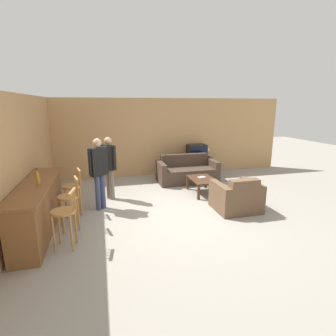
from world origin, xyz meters
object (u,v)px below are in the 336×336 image
Objects in this scene: bar_chair_far at (73,190)px; person_by_window at (109,164)px; armchair_near at (237,197)px; book_on_table at (202,177)px; tv at (197,151)px; table_lamp at (206,148)px; bar_chair_near at (65,216)px; coffee_table at (203,181)px; bar_chair_mid at (69,201)px; tv_unit at (196,165)px; bottle at (37,177)px; couch_far at (187,172)px; person_by_counter at (99,170)px.

bar_chair_far is 0.63× the size of person_by_window.
armchair_near is 1.43m from book_on_table.
person_by_window reaches higher than tv.
tv is at bearing 34.27° from bar_chair_far.
tv is 1.50× the size of table_lamp.
bar_chair_near is 3.88m from coffee_table.
bar_chair_mid is at bearing -179.91° from armchair_near.
bar_chair_mid is at bearing -139.17° from tv_unit.
tv reaches higher than bar_chair_near.
bar_chair_near is at bearing -133.41° from tv.
bottle reaches higher than coffee_table.
couch_far is at bearing -127.57° from tv.
tv is 0.36m from table_lamp.
book_on_table is 2.83m from person_by_counter.
couch_far reaches higher than armchair_near.
armchair_near is 1.34m from coffee_table.
bar_chair_mid is 0.55× the size of couch_far.
person_by_counter is at bearing -145.70° from table_lamp.
person_by_counter is at bearing -168.81° from book_on_table.
tv reaches higher than book_on_table.
book_on_table is (0.06, -1.14, 0.13)m from couch_far.
coffee_table is at bearing 20.38° from bottle.
bar_chair_far is (-0.00, 1.45, 0.00)m from bar_chair_near.
bar_chair_near is at bearing -146.99° from book_on_table.
couch_far is 2.55m from armchair_near.
armchair_near is (0.36, -2.53, 0.00)m from couch_far.
couch_far is at bearing 98.13° from armchair_near.
bar_chair_far is (0.00, 0.70, 0.00)m from bar_chair_mid.
table_lamp is 3.85m from person_by_window.
armchair_near is (3.60, -0.70, -0.27)m from bar_chair_far.
person_by_counter reaches higher than armchair_near.
bottle reaches higher than book_on_table.
bar_chair_mid is 1.05× the size of coffee_table.
bar_chair_mid reaches higher than coffee_table.
book_on_table is (-0.56, -1.94, -0.39)m from tv.
person_by_window reaches higher than bar_chair_near.
tv reaches higher than tv_unit.
armchair_near is 3.34m from tv_unit.
bottle is at bearing -158.53° from book_on_table.
coffee_table is 0.60× the size of person_by_window.
book_on_table is at bearing 21.47° from bottle.
bar_chair_far is 3.68m from armchair_near.
bar_chair_near is 1.45m from bar_chair_far.
table_lamp is at bearing 38.40° from bar_chair_mid.
bar_chair_mid is 5.11m from tv.
bar_chair_near is 5.62m from tv.
table_lamp is (0.35, 0.00, 0.09)m from tv.
bar_chair_far reaches higher than book_on_table.
armchair_near is 3.38m from tv.
bottle is (-3.78, -1.40, 0.74)m from coffee_table.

